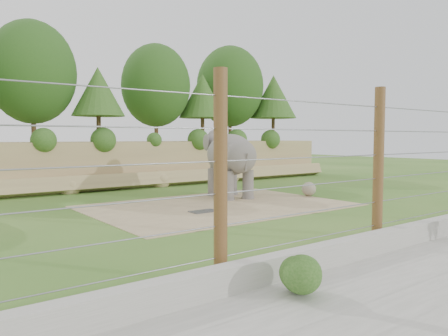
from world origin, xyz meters
TOP-DOWN VIEW (x-y plane):
  - ground at (0.00, 0.00)m, footprint 90.00×90.00m
  - back_embankment at (0.59, 12.68)m, footprint 30.00×5.52m
  - dirt_patch at (0.50, 3.00)m, footprint 10.00×7.00m
  - drain_grate at (-0.83, 2.15)m, footprint 1.00×0.60m
  - elephant at (2.37, 4.67)m, footprint 2.32×3.99m
  - stone_ball at (5.50, 2.73)m, footprint 0.66×0.66m
  - retaining_wall at (0.00, -5.00)m, footprint 26.00×0.35m
  - barrier_fence at (0.00, -4.50)m, footprint 20.26×0.26m
  - walkway_shrub at (-4.29, -5.80)m, footprint 0.70×0.70m

SIDE VIEW (x-z plane):
  - ground at x=0.00m, z-range 0.00..0.00m
  - dirt_patch at x=0.50m, z-range 0.00..0.02m
  - drain_grate at x=-0.83m, z-range 0.02..0.05m
  - retaining_wall at x=0.00m, z-range 0.00..0.50m
  - stone_ball at x=5.50m, z-range 0.02..0.68m
  - walkway_shrub at x=-4.29m, z-range 0.01..0.71m
  - elephant at x=2.37m, z-range 0.00..3.03m
  - barrier_fence at x=0.00m, z-range 0.00..4.00m
  - back_embankment at x=0.59m, z-range -0.42..8.35m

